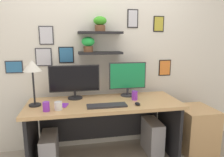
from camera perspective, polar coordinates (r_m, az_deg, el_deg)
back_wall_assembly at (r=2.76m, az=-3.65°, el=8.28°), size 4.40×0.24×2.70m
desk at (r=2.56m, az=-2.26°, el=-10.50°), size 1.80×0.68×0.75m
monitor_left at (r=2.57m, az=-10.38°, el=-0.51°), size 0.61×0.18×0.42m
monitor_right at (r=2.66m, az=4.37°, el=0.19°), size 0.48×0.18×0.44m
keyboard at (r=2.28m, az=-1.49°, el=-7.54°), size 0.44×0.14×0.02m
computer_mouse at (r=2.34m, az=7.11°, el=-6.99°), size 0.06×0.09×0.03m
desk_lamp at (r=2.37m, az=-21.30°, el=2.45°), size 0.20×0.20×0.51m
cell_phone at (r=2.37m, az=-13.18°, el=-7.27°), size 0.10×0.15×0.01m
coffee_mug at (r=2.23m, az=-14.72°, el=-7.38°), size 0.08×0.08×0.09m
pen_cup at (r=2.23m, az=-17.87°, el=-7.44°), size 0.07×0.07×0.10m
water_cup at (r=2.52m, az=6.33°, el=-4.72°), size 0.07×0.07×0.11m
drawer_cabinet at (r=3.05m, az=22.07°, el=-12.84°), size 0.44×0.50×0.58m
computer_tower_left at (r=2.63m, az=-17.01°, el=-18.74°), size 0.18×0.40×0.40m
computer_tower_right at (r=2.85m, az=11.12°, el=-15.56°), size 0.18×0.40×0.44m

